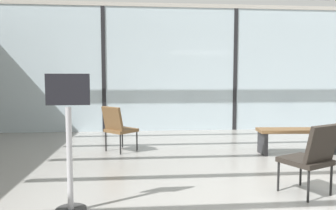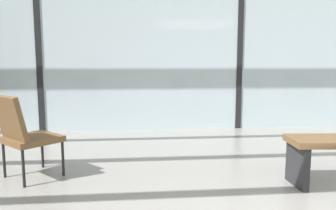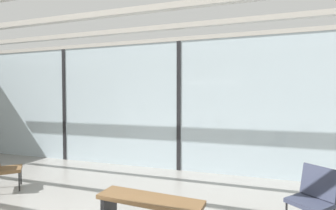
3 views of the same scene
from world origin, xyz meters
The scene contains 5 objects.
glass_curtain_wall centered at (0.00, 5.20, 1.63)m, with size 14.00×0.08×3.25m, color silver.
window_mullion_0 centered at (-3.50, 5.20, 1.63)m, with size 0.10×0.12×3.25m, color black.
window_mullion_1 centered at (0.00, 5.20, 1.63)m, with size 0.10×0.12×3.25m, color black.
parked_airplane centered at (0.50, 10.95, 2.28)m, with size 13.54×4.55×4.55m.
lounge_chair_5 centered at (-2.99, 2.81, 0.49)m, with size 0.71×0.71×0.87m.
Camera 2 is at (-1.83, -0.44, 1.16)m, focal length 33.77 mm.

